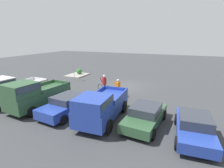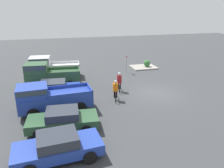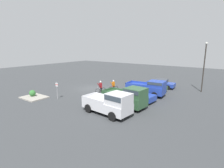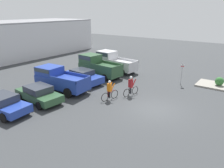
# 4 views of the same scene
# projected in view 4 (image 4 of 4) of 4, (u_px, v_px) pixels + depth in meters

# --- Properties ---
(ground_plane) EXTENTS (80.00, 80.00, 0.00)m
(ground_plane) POSITION_uv_depth(u_px,v_px,m) (155.00, 109.00, 16.40)
(ground_plane) COLOR #383A3D
(sedan_0) EXTENTS (2.22, 4.46, 1.38)m
(sedan_0) POSITION_uv_depth(u_px,v_px,m) (2.00, 104.00, 15.63)
(sedan_0) COLOR #233D9E
(sedan_0) RESTS_ON ground_plane
(sedan_1) EXTENTS (2.26, 4.45, 1.34)m
(sedan_1) POSITION_uv_depth(u_px,v_px,m) (39.00, 94.00, 17.58)
(sedan_1) COLOR #2D5133
(sedan_1) RESTS_ON ground_plane
(pickup_truck_0) EXTENTS (2.45, 5.24, 2.11)m
(pickup_truck_0) POSITION_uv_depth(u_px,v_px,m) (59.00, 79.00, 19.97)
(pickup_truck_0) COLOR #233D9E
(pickup_truck_0) RESTS_ON ground_plane
(sedan_2) EXTENTS (2.35, 4.71, 1.39)m
(sedan_2) POSITION_uv_depth(u_px,v_px,m) (82.00, 76.00, 22.14)
(sedan_2) COLOR #233D9E
(sedan_2) RESTS_ON ground_plane
(pickup_truck_1) EXTENTS (2.54, 5.15, 2.32)m
(pickup_truck_1) POSITION_uv_depth(u_px,v_px,m) (97.00, 66.00, 24.36)
(pickup_truck_1) COLOR #2D5133
(pickup_truck_1) RESTS_ON ground_plane
(pickup_truck_2) EXTENTS (2.54, 5.27, 2.32)m
(pickup_truck_2) POSITION_uv_depth(u_px,v_px,m) (113.00, 61.00, 26.42)
(pickup_truck_2) COLOR silver
(pickup_truck_2) RESTS_ON ground_plane
(cyclist_0) EXTENTS (1.72, 0.57, 1.77)m
(cyclist_0) POSITION_uv_depth(u_px,v_px,m) (131.00, 86.00, 18.78)
(cyclist_0) COLOR black
(cyclist_0) RESTS_ON ground_plane
(cyclist_1) EXTENTS (1.72, 0.57, 1.71)m
(cyclist_1) POSITION_uv_depth(u_px,v_px,m) (110.00, 90.00, 17.86)
(cyclist_1) COLOR black
(cyclist_1) RESTS_ON ground_plane
(fire_lane_sign) EXTENTS (0.12, 0.29, 2.18)m
(fire_lane_sign) POSITION_uv_depth(u_px,v_px,m) (182.00, 72.00, 21.46)
(fire_lane_sign) COLOR #9E9EA3
(fire_lane_sign) RESTS_ON ground_plane
(curb_island) EXTENTS (2.49, 3.08, 0.15)m
(curb_island) POSITION_uv_depth(u_px,v_px,m) (214.00, 85.00, 21.45)
(curb_island) COLOR gray
(curb_island) RESTS_ON ground_plane
(shrub) EXTENTS (0.81, 0.81, 0.81)m
(shrub) POSITION_uv_depth(u_px,v_px,m) (219.00, 81.00, 21.00)
(shrub) COLOR #337033
(shrub) RESTS_ON curb_island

